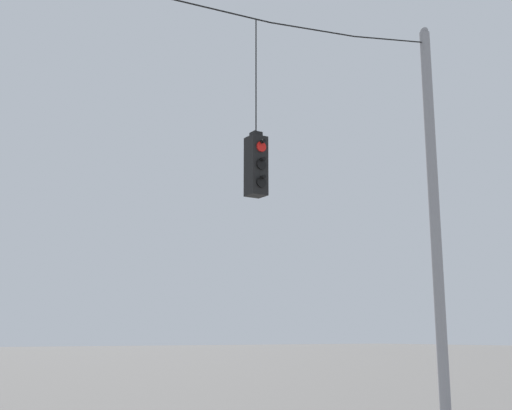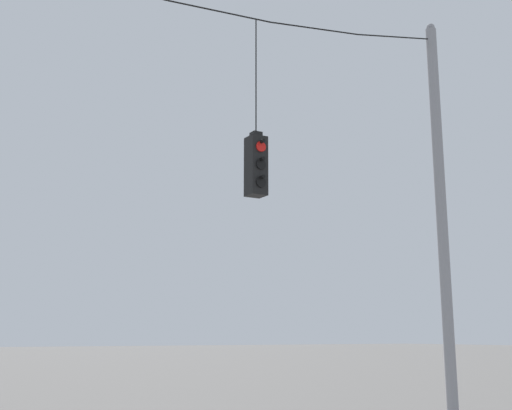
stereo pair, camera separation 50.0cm
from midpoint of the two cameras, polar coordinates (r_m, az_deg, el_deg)
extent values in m
cylinder|color=gray|center=(15.04, 17.08, -0.73)|extent=(0.24, 0.24, 8.95)
sphere|color=gray|center=(16.46, 16.12, 14.92)|extent=(0.20, 0.20, 0.20)
cylinder|color=black|center=(12.87, -1.98, 16.81)|extent=(2.24, 0.03, 0.18)
cylinder|color=black|center=(14.04, 6.41, 15.33)|extent=(2.24, 0.03, 0.32)
cylinder|color=black|center=(15.52, 13.27, 14.35)|extent=(2.25, 0.03, 0.47)
cube|color=black|center=(12.13, 1.18, 3.45)|extent=(0.34, 0.34, 1.15)
cube|color=black|center=(12.30, 1.17, 6.26)|extent=(0.19, 0.19, 0.10)
cylinder|color=black|center=(12.73, 1.15, 11.49)|extent=(0.02, 0.02, 2.34)
cylinder|color=red|center=(12.07, 1.63, 5.22)|extent=(0.20, 0.03, 0.20)
cylinder|color=black|center=(12.06, 1.74, 5.69)|extent=(0.07, 0.12, 0.07)
cylinder|color=black|center=(11.98, 1.64, 3.65)|extent=(0.20, 0.03, 0.20)
cylinder|color=black|center=(11.96, 1.75, 4.11)|extent=(0.07, 0.12, 0.07)
cylinder|color=black|center=(11.89, 1.65, 2.05)|extent=(0.20, 0.03, 0.20)
cylinder|color=black|center=(11.88, 1.76, 2.52)|extent=(0.07, 0.12, 0.07)
cylinder|color=red|center=(12.37, 0.73, 4.80)|extent=(0.20, 0.03, 0.20)
cylinder|color=black|center=(12.44, 0.62, 5.15)|extent=(0.07, 0.12, 0.07)
cylinder|color=black|center=(12.28, 0.73, 3.26)|extent=(0.20, 0.03, 0.20)
cylinder|color=black|center=(12.34, 0.63, 3.62)|extent=(0.07, 0.12, 0.07)
cylinder|color=black|center=(12.20, 0.74, 1.70)|extent=(0.20, 0.03, 0.20)
cylinder|color=black|center=(12.26, 0.63, 2.07)|extent=(0.07, 0.12, 0.07)
camera|label=1|loc=(0.25, -88.80, -0.24)|focal=45.00mm
camera|label=2|loc=(0.25, 91.20, 0.24)|focal=45.00mm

